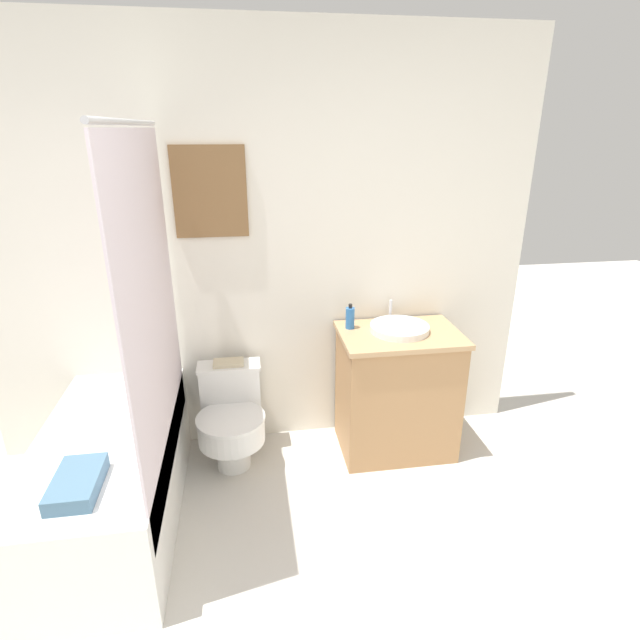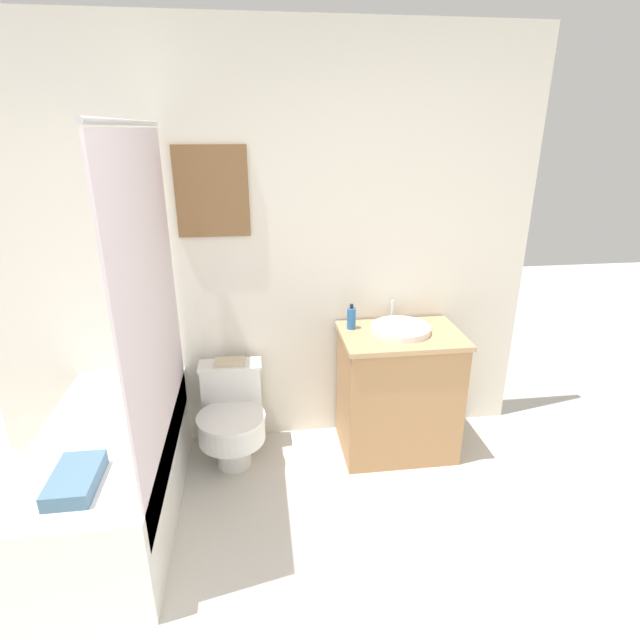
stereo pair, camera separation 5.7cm
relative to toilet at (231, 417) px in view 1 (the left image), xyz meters
The scene contains 7 objects.
wall_back 1.01m from the toilet, 51.86° to the left, with size 3.33×0.07×2.50m.
shower_area 0.72m from the toilet, 144.97° to the right, with size 0.65×1.36×1.98m.
toilet is the anchor object (origin of this frame).
vanity 1.03m from the toilet, ahead, with size 0.72×0.51×0.80m.
sink 1.15m from the toilet, ahead, with size 0.35×0.39×0.13m.
soap_bottle 0.94m from the toilet, ahead, with size 0.05×0.05×0.16m.
book_on_tank 0.33m from the toilet, 90.00° to the left, with size 0.18×0.11×0.02m.
Camera 1 is at (-0.10, -0.80, 1.95)m, focal length 28.00 mm.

